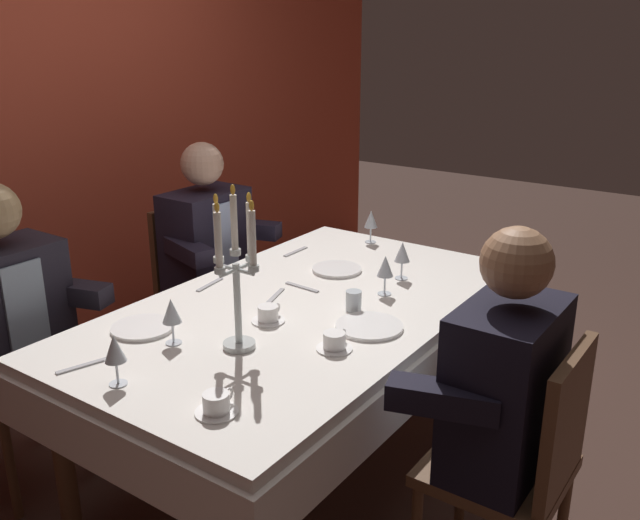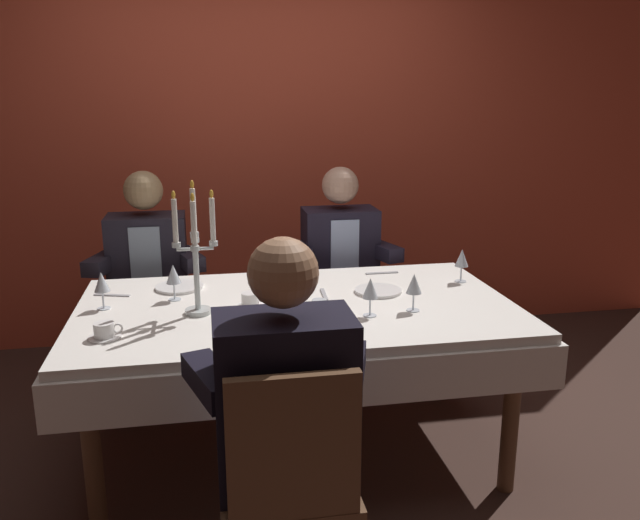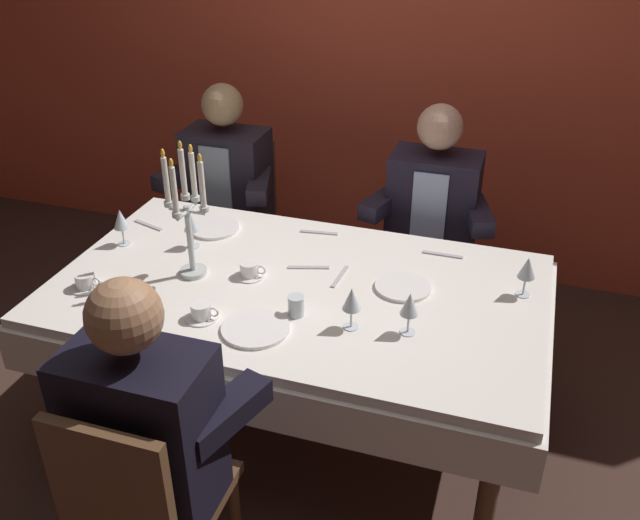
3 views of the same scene
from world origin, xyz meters
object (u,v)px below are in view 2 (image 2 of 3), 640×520
Objects in this scene: dinner_plate_2 at (180,287)px; seated_diner_1 at (285,400)px; candelabra at (195,252)px; coffee_cup_0 at (251,300)px; seated_diner_2 at (339,253)px; seated_diner_0 at (148,262)px; dining_table at (297,329)px; wine_glass_3 at (414,285)px; wine_glass_4 at (173,275)px; water_tumbler_0 at (319,309)px; wine_glass_0 at (370,290)px; coffee_cup_2 at (244,327)px; dinner_plate_1 at (299,329)px; wine_glass_1 at (102,283)px; wine_glass_2 at (462,259)px; coffee_cup_1 at (105,331)px; dinner_plate_0 at (378,291)px.

dinner_plate_2 is 1.27m from seated_diner_1.
candelabra is 0.92m from seated_diner_1.
seated_diner_2 reaches higher than coffee_cup_0.
coffee_cup_0 is 1.01m from seated_diner_0.
dining_table is 11.83× the size of wine_glass_3.
wine_glass_4 is 0.70m from water_tumbler_0.
wine_glass_0 is 1.11m from seated_diner_2.
wine_glass_3 is 1.24× the size of coffee_cup_2.
dinner_plate_1 and dinner_plate_2 have the same top height.
coffee_cup_2 is at bearing -57.41° from candelabra.
seated_diner_0 is 1.00× the size of seated_diner_2.
seated_diner_0 reaches higher than coffee_cup_0.
dinner_plate_1 is 1.49× the size of wine_glass_1.
candelabra is 0.56m from water_tumbler_0.
water_tumbler_0 reaches higher than dinner_plate_1.
seated_diner_0 is at bearing 118.49° from dinner_plate_1.
dining_table is 0.90m from wine_glass_2.
dinner_plate_2 is 0.58m from seated_diner_0.
wine_glass_1 is 1.67m from wine_glass_2.
wine_glass_3 is 2.09× the size of water_tumbler_0.
seated_diner_0 is (-1.55, 0.69, -0.12)m from wine_glass_2.
seated_diner_2 is (1.16, 1.16, -0.03)m from coffee_cup_1.
water_tumbler_0 is (0.07, -0.19, 0.16)m from dining_table.
wine_glass_0 is 1.00× the size of wine_glass_2.
wine_glass_2 is at bearing 3.84° from wine_glass_1.
seated_diner_1 reaches higher than dinner_plate_2.
dinner_plate_2 reaches higher than dining_table.
seated_diner_1 reaches higher than dinner_plate_1.
dinner_plate_1 is 1.49× the size of wine_glass_2.
water_tumbler_0 is (-0.78, -0.39, -0.08)m from wine_glass_2.
dining_table is at bearing 6.54° from candelabra.
dinner_plate_2 is 0.70m from coffee_cup_2.
dinner_plate_0 is at bearing 14.43° from dining_table.
water_tumbler_0 reaches higher than coffee_cup_2.
seated_diner_0 is (-1.17, 1.06, -0.12)m from wine_glass_3.
wine_glass_0 reaches higher than coffee_cup_2.
wine_glass_1 is 0.30m from wine_glass_4.
wine_glass_3 is 0.71m from coffee_cup_0.
seated_diner_1 reaches higher than wine_glass_0.
water_tumbler_0 is at bearing 51.61° from dinner_plate_1.
candelabra is 0.74m from wine_glass_0.
candelabra is at bearing -169.04° from wine_glass_2.
water_tumbler_0 is at bearing -71.55° from dining_table.
wine_glass_0 is at bearing 3.35° from coffee_cup_1.
coffee_cup_1 is at bearing -81.55° from wine_glass_1.
seated_diner_0 reaches higher than dinner_plate_0.
wine_glass_1 is 1.00× the size of wine_glass_2.
seated_diner_1 reaches higher than water_tumbler_0.
dining_table is 0.43m from coffee_cup_2.
wine_glass_4 reaches higher than dinner_plate_2.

